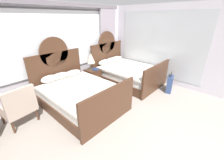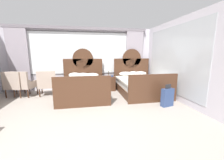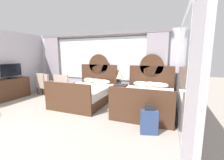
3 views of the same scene
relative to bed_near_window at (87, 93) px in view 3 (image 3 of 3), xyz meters
name	(u,v)px [view 3 (image 3 of 3)]	position (x,y,z in m)	size (l,w,h in m)	color
ground_plane	(20,137)	(-0.10, -2.66, -0.36)	(24.00, 24.00, 0.00)	#9E9389
wall_back_window	(99,62)	(-0.10, 1.23, 1.07)	(6.39, 0.22, 2.70)	silver
wall_right_mirror	(183,73)	(3.13, -0.99, 0.99)	(0.08, 4.48, 2.70)	silver
bed_near_window	(87,93)	(0.00, 0.00, 0.00)	(1.65, 2.24, 1.78)	#472B1C
bed_near_mirror	(146,99)	(2.19, 0.00, 0.00)	(1.65, 2.24, 1.78)	#472B1C
nightstand_between_beds	(120,92)	(1.10, 0.68, -0.05)	(0.45, 0.47, 0.62)	#472B1C
table_lamp_on_nightstand	(120,74)	(1.06, 0.68, 0.66)	(0.27, 0.27, 0.58)	brown
book_on_nightstand	(121,85)	(1.14, 0.59, 0.28)	(0.18, 0.26, 0.03)	navy
dresser_minibar	(5,90)	(-3.06, -0.96, 0.05)	(0.49, 1.88, 0.82)	#472B1C
tv_flatscreen	(11,71)	(-3.03, -0.64, 0.76)	(0.20, 0.83, 0.58)	black
armchair_by_window_left	(64,85)	(-1.34, 0.37, 0.12)	(0.70, 0.70, 0.94)	#B29E8E
armchair_by_window_centre	(49,84)	(-2.16, 0.37, 0.12)	(0.78, 0.78, 0.94)	#B29E8E
armchair_by_window_right	(44,84)	(-2.43, 0.37, 0.12)	(0.76, 0.76, 0.94)	#B29E8E
suitcase_on_floor	(149,122)	(2.48, -1.53, -0.08)	(0.41, 0.26, 0.68)	navy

